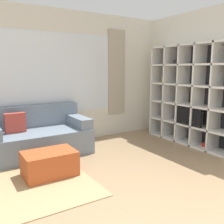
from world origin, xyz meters
name	(u,v)px	position (x,y,z in m)	size (l,w,h in m)	color
wall_back	(44,78)	(0.00, 3.42, 1.36)	(6.68, 0.11, 2.70)	silver
wall_right	(210,78)	(2.78, 1.70, 1.35)	(0.07, 4.59, 2.70)	silver
area_rug	(5,191)	(-1.06, 1.75, 0.01)	(2.20, 1.67, 0.01)	tan
shelving_unit	(191,95)	(2.58, 1.96, 1.00)	(0.39, 2.02, 2.02)	#232328
couch_main	(38,137)	(-0.31, 2.92, 0.31)	(1.77, 0.92, 0.86)	slate
ottoman	(50,164)	(-0.43, 1.90, 0.18)	(0.73, 0.50, 0.36)	#B74C23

